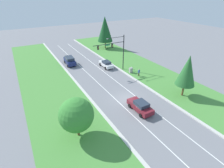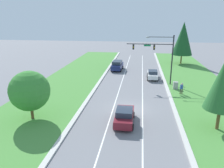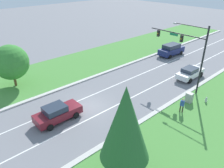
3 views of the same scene
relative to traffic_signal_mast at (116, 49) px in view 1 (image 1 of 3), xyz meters
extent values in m
plane|color=slate|center=(-4.30, -11.26, -5.41)|extent=(160.00, 160.00, 0.00)
cube|color=beige|center=(1.35, -11.26, -5.34)|extent=(0.50, 90.00, 0.15)
cube|color=beige|center=(-9.95, -11.26, -5.34)|extent=(0.50, 90.00, 0.15)
cube|color=#4C8E3D|center=(6.60, -11.26, -5.37)|extent=(10.00, 90.00, 0.08)
cube|color=#4C8E3D|center=(-15.20, -11.26, -5.37)|extent=(10.00, 90.00, 0.08)
cube|color=white|center=(-6.10, -11.26, -5.41)|extent=(0.14, 81.00, 0.01)
cube|color=white|center=(-2.50, -11.26, -5.41)|extent=(0.14, 81.00, 0.01)
cylinder|color=black|center=(2.11, 0.01, -1.33)|extent=(0.20, 0.20, 8.16)
cylinder|color=black|center=(-1.62, 0.01, 1.28)|extent=(7.45, 0.12, 0.12)
cube|color=#147042|center=(-1.99, 0.01, 1.06)|extent=(1.10, 0.04, 0.28)
cylinder|color=black|center=(0.06, 0.01, 2.42)|extent=(4.10, 0.09, 0.09)
ellipsoid|color=gray|center=(-1.99, 0.01, 2.37)|extent=(0.56, 0.28, 0.20)
cube|color=black|center=(-0.87, 0.01, 0.78)|extent=(0.28, 0.32, 0.80)
sphere|color=#2D2D2D|center=(-0.87, -0.16, 1.01)|extent=(0.16, 0.16, 0.16)
sphere|color=yellow|center=(-0.87, -0.16, 0.78)|extent=(0.16, 0.16, 0.16)
sphere|color=#2D2D2D|center=(-0.87, -0.16, 0.54)|extent=(0.16, 0.16, 0.16)
cube|color=black|center=(-4.23, 0.01, 0.78)|extent=(0.28, 0.32, 0.80)
sphere|color=#2D2D2D|center=(-4.23, -0.16, 1.01)|extent=(0.16, 0.16, 0.16)
sphere|color=yellow|center=(-4.23, -0.16, 0.78)|extent=(0.16, 0.16, 0.16)
sphere|color=#2D2D2D|center=(-4.23, -0.16, 0.54)|extent=(0.16, 0.16, 0.16)
cube|color=maroon|center=(-4.44, -15.03, -4.69)|extent=(1.88, 4.64, 0.79)
cube|color=#283342|center=(-4.44, -15.31, -4.00)|extent=(1.69, 2.09, 0.58)
cylinder|color=black|center=(-3.53, -13.59, -5.08)|extent=(0.24, 0.66, 0.66)
cylinder|color=black|center=(-5.36, -13.60, -5.08)|extent=(0.24, 0.66, 0.66)
cylinder|color=black|center=(-3.52, -16.46, -5.08)|extent=(0.24, 0.66, 0.66)
cylinder|color=black|center=(-5.34, -16.47, -5.08)|extent=(0.24, 0.66, 0.66)
cube|color=navy|center=(-7.90, 9.44, -4.58)|extent=(2.26, 5.16, 1.00)
cube|color=#283342|center=(-7.91, 9.31, -3.73)|extent=(1.96, 3.13, 0.69)
cylinder|color=black|center=(-6.84, 10.96, -5.07)|extent=(0.27, 0.69, 0.67)
cylinder|color=black|center=(-8.80, 11.06, -5.07)|extent=(0.27, 0.69, 0.67)
cylinder|color=black|center=(-7.00, 7.82, -5.07)|extent=(0.27, 0.69, 0.67)
cylinder|color=black|center=(-8.96, 7.92, -5.07)|extent=(0.27, 0.69, 0.67)
cube|color=white|center=(-0.70, 3.37, -4.68)|extent=(1.77, 4.71, 0.71)
cube|color=#283342|center=(-0.71, 3.08, -4.06)|extent=(1.58, 2.12, 0.52)
cylinder|color=black|center=(0.16, 4.82, -5.04)|extent=(0.24, 0.75, 0.74)
cylinder|color=black|center=(-1.55, 4.83, -5.04)|extent=(0.24, 0.75, 0.74)
cylinder|color=black|center=(0.14, 1.90, -5.04)|extent=(0.24, 0.75, 0.74)
cylinder|color=black|center=(-1.57, 1.91, -5.04)|extent=(0.24, 0.75, 0.74)
cube|color=#9E9E99|center=(2.58, -2.53, -4.80)|extent=(0.70, 0.60, 1.22)
cylinder|color=#42382D|center=(2.95, -4.90, -4.99)|extent=(0.14, 0.14, 0.84)
cylinder|color=#42382D|center=(3.21, -4.85, -4.99)|extent=(0.14, 0.14, 0.84)
cube|color=#2D4C99|center=(3.08, -4.88, -4.27)|extent=(0.41, 0.29, 0.60)
sphere|color=tan|center=(3.08, -4.88, -3.83)|extent=(0.22, 0.22, 0.22)
cylinder|color=#B7B7BC|center=(3.90, -1.10, -5.14)|extent=(0.20, 0.20, 0.55)
sphere|color=#B7B7BC|center=(3.90, -1.10, -4.80)|extent=(0.18, 0.18, 0.18)
cylinder|color=#B7B7BC|center=(3.78, -1.10, -5.11)|extent=(0.10, 0.09, 0.09)
cylinder|color=#B7B7BC|center=(4.02, -1.10, -5.11)|extent=(0.10, 0.09, 0.09)
cylinder|color=brown|center=(6.74, 17.97, -4.28)|extent=(0.32, 0.32, 2.27)
cone|color=#194C23|center=(6.74, 17.97, 0.68)|extent=(4.77, 4.77, 7.64)
cylinder|color=brown|center=(-14.60, -15.40, -4.58)|extent=(0.32, 0.32, 1.66)
sphere|color=#388433|center=(-14.60, -15.40, -2.13)|extent=(4.33, 4.33, 4.33)
cylinder|color=brown|center=(4.88, -15.22, -4.27)|extent=(0.32, 0.32, 2.27)
cone|color=#28662D|center=(4.88, -15.22, -0.52)|extent=(3.28, 3.28, 5.24)
camera|label=1|loc=(-19.18, -32.25, 11.07)|focal=28.00mm
camera|label=2|loc=(-2.96, -36.11, 5.34)|focal=35.00mm
camera|label=3|loc=(12.28, -23.06, 7.77)|focal=35.00mm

